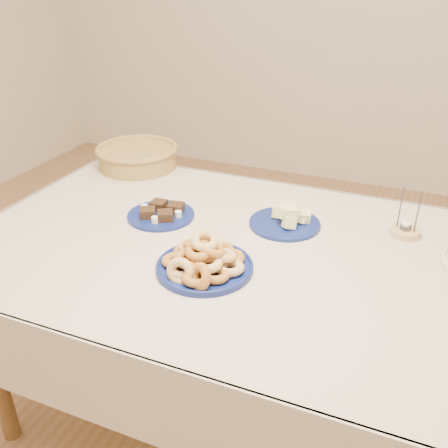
{
  "coord_description": "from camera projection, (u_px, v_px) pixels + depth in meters",
  "views": [
    {
      "loc": [
        0.51,
        -1.27,
        1.55
      ],
      "look_at": [
        0.0,
        -0.05,
        0.85
      ],
      "focal_mm": 40.0,
      "sensor_mm": 36.0,
      "label": 1
    }
  ],
  "objects": [
    {
      "name": "ground",
      "position": [
        229.0,
        412.0,
        1.93
      ],
      "size": [
        5.0,
        5.0,
        0.0
      ],
      "primitive_type": "plane",
      "color": "#956A46",
      "rests_on": "ground"
    },
    {
      "name": "dining_table",
      "position": [
        230.0,
        273.0,
        1.63
      ],
      "size": [
        1.71,
        1.11,
        0.75
      ],
      "color": "brown",
      "rests_on": "ground"
    },
    {
      "name": "donut_platter",
      "position": [
        204.0,
        261.0,
        1.44
      ],
      "size": [
        0.33,
        0.33,
        0.13
      ],
      "rotation": [
        0.0,
        0.0,
        -0.18
      ],
      "color": "navy",
      "rests_on": "dining_table"
    },
    {
      "name": "melon_plate",
      "position": [
        287.0,
        219.0,
        1.69
      ],
      "size": [
        0.29,
        0.29,
        0.08
      ],
      "rotation": [
        0.0,
        0.0,
        -0.19
      ],
      "color": "navy",
      "rests_on": "dining_table"
    },
    {
      "name": "brownie_plate",
      "position": [
        161.0,
        214.0,
        1.75
      ],
      "size": [
        0.28,
        0.28,
        0.04
      ],
      "rotation": [
        0.0,
        0.0,
        0.21
      ],
      "color": "navy",
      "rests_on": "dining_table"
    },
    {
      "name": "wicker_basket",
      "position": [
        137.0,
        156.0,
        2.16
      ],
      "size": [
        0.38,
        0.38,
        0.09
      ],
      "rotation": [
        0.0,
        0.0,
        0.07
      ],
      "color": "olive",
      "rests_on": "dining_table"
    },
    {
      "name": "candle_holder",
      "position": [
        405.0,
        231.0,
        1.63
      ],
      "size": [
        0.12,
        0.12,
        0.16
      ],
      "rotation": [
        0.0,
        0.0,
        -0.24
      ],
      "color": "tan",
      "rests_on": "dining_table"
    }
  ]
}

